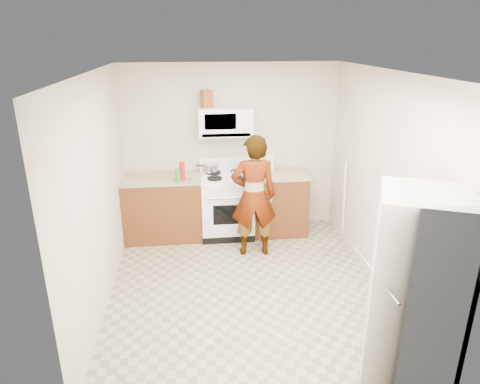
{
  "coord_description": "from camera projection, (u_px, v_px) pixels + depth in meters",
  "views": [
    {
      "loc": [
        -0.59,
        -4.42,
        2.84
      ],
      "look_at": [
        -0.01,
        0.55,
        1.01
      ],
      "focal_mm": 32.0,
      "sensor_mm": 36.0,
      "label": 1
    }
  ],
  "objects": [
    {
      "name": "cabinet_right",
      "position": [
        278.0,
        204.0,
        6.47
      ],
      "size": [
        0.8,
        0.62,
        0.9
      ],
      "primitive_type": "cube",
      "color": "#632F17",
      "rests_on": "floor"
    },
    {
      "name": "cabinet_left",
      "position": [
        163.0,
        209.0,
        6.29
      ],
      "size": [
        1.12,
        0.62,
        0.9
      ],
      "primitive_type": "cube",
      "color": "#632F17",
      "rests_on": "floor"
    },
    {
      "name": "bottle_hot_sauce",
      "position": [
        179.0,
        176.0,
        5.93
      ],
      "size": [
        0.05,
        0.05,
        0.15
      ],
      "primitive_type": "cylinder",
      "rotation": [
        0.0,
        0.0,
        0.05
      ],
      "color": "#D84D18",
      "rests_on": "counter_left"
    },
    {
      "name": "jug",
      "position": [
        206.0,
        99.0,
        5.94
      ],
      "size": [
        0.18,
        0.18,
        0.24
      ],
      "primitive_type": "cube",
      "rotation": [
        0.0,
        0.0,
        0.39
      ],
      "color": "brown",
      "rests_on": "microwave"
    },
    {
      "name": "microwave",
      "position": [
        225.0,
        121.0,
        6.07
      ],
      "size": [
        0.76,
        0.38,
        0.4
      ],
      "primitive_type": "cube",
      "color": "white",
      "rests_on": "back_wall"
    },
    {
      "name": "floor",
      "position": [
        246.0,
        286.0,
        5.16
      ],
      "size": [
        3.6,
        3.6,
        0.0
      ],
      "primitive_type": "plane",
      "color": "gray",
      "rests_on": "ground"
    },
    {
      "name": "bottle_green_cap",
      "position": [
        178.0,
        176.0,
        5.86
      ],
      "size": [
        0.07,
        0.07,
        0.2
      ],
      "primitive_type": "cylinder",
      "rotation": [
        0.0,
        0.0,
        0.11
      ],
      "color": "#188827",
      "rests_on": "counter_left"
    },
    {
      "name": "kettle",
      "position": [
        270.0,
        163.0,
        6.46
      ],
      "size": [
        0.22,
        0.22,
        0.2
      ],
      "primitive_type": "cylinder",
      "rotation": [
        0.0,
        0.0,
        0.39
      ],
      "color": "white",
      "rests_on": "counter_right"
    },
    {
      "name": "back_wall",
      "position": [
        231.0,
        149.0,
        6.41
      ],
      "size": [
        3.2,
        0.02,
        2.5
      ],
      "primitive_type": "cube",
      "color": "beige",
      "rests_on": "floor"
    },
    {
      "name": "tray",
      "position": [
        239.0,
        175.0,
        6.18
      ],
      "size": [
        0.29,
        0.24,
        0.05
      ],
      "primitive_type": "cube",
      "rotation": [
        0.0,
        0.0,
        -0.36
      ],
      "color": "white",
      "rests_on": "gas_range"
    },
    {
      "name": "pot_lid",
      "position": [
        190.0,
        180.0,
        5.97
      ],
      "size": [
        0.33,
        0.33,
        0.01
      ],
      "primitive_type": "cylinder",
      "rotation": [
        0.0,
        0.0,
        0.39
      ],
      "color": "white",
      "rests_on": "counter_left"
    },
    {
      "name": "fridge",
      "position": [
        414.0,
        287.0,
        3.59
      ],
      "size": [
        0.92,
        0.92,
        1.7
      ],
      "primitive_type": "cube",
      "rotation": [
        0.0,
        0.0,
        -0.41
      ],
      "color": "beige",
      "rests_on": "floor"
    },
    {
      "name": "counter_right",
      "position": [
        279.0,
        174.0,
        6.31
      ],
      "size": [
        0.82,
        0.64,
        0.03
      ],
      "primitive_type": "cube",
      "color": "#9C896A",
      "rests_on": "cabinet_right"
    },
    {
      "name": "person",
      "position": [
        254.0,
        196.0,
        5.68
      ],
      "size": [
        0.62,
        0.42,
        1.67
      ],
      "primitive_type": "imported",
      "rotation": [
        0.0,
        0.0,
        3.1
      ],
      "color": "tan",
      "rests_on": "floor"
    },
    {
      "name": "gas_range",
      "position": [
        227.0,
        204.0,
        6.37
      ],
      "size": [
        0.76,
        0.65,
        1.13
      ],
      "color": "white",
      "rests_on": "floor"
    },
    {
      "name": "bottle_spray",
      "position": [
        182.0,
        171.0,
        5.96
      ],
      "size": [
        0.1,
        0.1,
        0.26
      ],
      "primitive_type": "cylinder",
      "rotation": [
        0.0,
        0.0,
        -0.35
      ],
      "color": "red",
      "rests_on": "counter_left"
    },
    {
      "name": "counter_left",
      "position": [
        161.0,
        179.0,
        6.13
      ],
      "size": [
        1.14,
        0.64,
        0.03
      ],
      "primitive_type": "cube",
      "color": "#9C896A",
      "rests_on": "cabinet_left"
    },
    {
      "name": "saucepan",
      "position": [
        211.0,
        168.0,
        6.31
      ],
      "size": [
        0.27,
        0.27,
        0.11
      ],
      "primitive_type": "cylinder",
      "rotation": [
        0.0,
        0.0,
        -0.41
      ],
      "color": "#B2B2B7",
      "rests_on": "gas_range"
    },
    {
      "name": "right_wall",
      "position": [
        384.0,
        183.0,
        4.91
      ],
      "size": [
        0.02,
        3.6,
        2.5
      ],
      "primitive_type": "cube",
      "color": "beige",
      "rests_on": "floor"
    },
    {
      "name": "broom",
      "position": [
        344.0,
        201.0,
        6.11
      ],
      "size": [
        0.16,
        0.24,
        1.22
      ],
      "primitive_type": "cylinder",
      "rotation": [
        0.14,
        -0.14,
        0.22
      ],
      "color": "white",
      "rests_on": "floor"
    }
  ]
}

